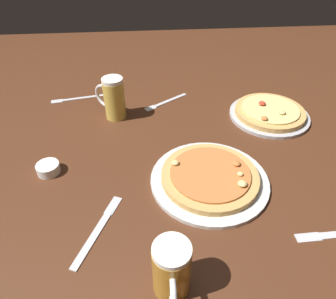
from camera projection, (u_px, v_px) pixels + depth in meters
ground_plane at (168, 158)px, 0.96m from camera, size 2.40×2.40×0.03m
pizza_plate_near at (210, 178)px, 0.85m from camera, size 0.33×0.33×0.05m
pizza_plate_far at (269, 113)px, 1.11m from camera, size 0.29×0.29×0.05m
beer_mug_dark at (113, 98)px, 1.08m from camera, size 0.11×0.10×0.15m
beer_mug_amber at (172, 271)px, 0.58m from camera, size 0.08×0.13×0.13m
ramekin_sauce at (48, 168)px, 0.88m from camera, size 0.07×0.07×0.03m
fork_left at (165, 102)px, 1.20m from camera, size 0.18×0.13×0.01m
knife_right at (98, 229)px, 0.73m from camera, size 0.11×0.21×0.01m
fork_spare at (77, 98)px, 1.22m from camera, size 0.21×0.06×0.01m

